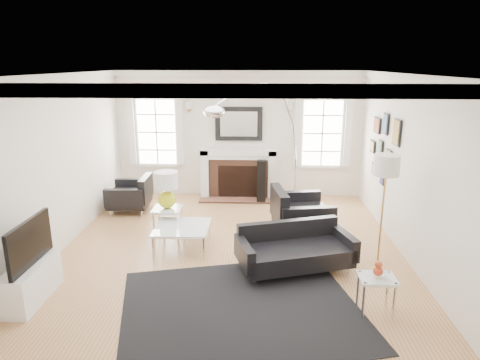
{
  "coord_description": "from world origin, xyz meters",
  "views": [
    {
      "loc": [
        0.43,
        -6.51,
        2.96
      ],
      "look_at": [
        0.14,
        0.3,
        1.09
      ],
      "focal_mm": 32.0,
      "sensor_mm": 36.0,
      "label": 1
    }
  ],
  "objects_px": {
    "sofa": "(294,250)",
    "armchair_right": "(298,214)",
    "fireplace": "(238,174)",
    "gourd_lamp": "(166,187)",
    "arc_floor_lamp": "(259,143)",
    "armchair_left": "(132,195)",
    "coffee_table": "(182,228)"
  },
  "relations": [
    {
      "from": "sofa",
      "to": "armchair_right",
      "type": "distance_m",
      "value": 1.29
    },
    {
      "from": "fireplace",
      "to": "sofa",
      "type": "distance_m",
      "value": 3.61
    },
    {
      "from": "gourd_lamp",
      "to": "arc_floor_lamp",
      "type": "height_order",
      "value": "arc_floor_lamp"
    },
    {
      "from": "armchair_left",
      "to": "armchair_right",
      "type": "relative_size",
      "value": 0.77
    },
    {
      "from": "armchair_left",
      "to": "coffee_table",
      "type": "distance_m",
      "value": 2.26
    },
    {
      "from": "gourd_lamp",
      "to": "arc_floor_lamp",
      "type": "relative_size",
      "value": 0.24
    },
    {
      "from": "sofa",
      "to": "coffee_table",
      "type": "height_order",
      "value": "sofa"
    },
    {
      "from": "fireplace",
      "to": "coffee_table",
      "type": "xyz_separation_m",
      "value": [
        -0.79,
        -2.84,
        -0.19
      ]
    },
    {
      "from": "gourd_lamp",
      "to": "arc_floor_lamp",
      "type": "bearing_deg",
      "value": 38.05
    },
    {
      "from": "fireplace",
      "to": "sofa",
      "type": "height_order",
      "value": "fireplace"
    },
    {
      "from": "sofa",
      "to": "arc_floor_lamp",
      "type": "bearing_deg",
      "value": 102.92
    },
    {
      "from": "sofa",
      "to": "armchair_left",
      "type": "xyz_separation_m",
      "value": [
        -3.12,
        2.45,
        0.04
      ]
    },
    {
      "from": "fireplace",
      "to": "arc_floor_lamp",
      "type": "distance_m",
      "value": 1.53
    },
    {
      "from": "armchair_left",
      "to": "sofa",
      "type": "bearing_deg",
      "value": -38.1
    },
    {
      "from": "armchair_left",
      "to": "coffee_table",
      "type": "relative_size",
      "value": 1.04
    },
    {
      "from": "gourd_lamp",
      "to": "armchair_left",
      "type": "bearing_deg",
      "value": 127.12
    },
    {
      "from": "coffee_table",
      "to": "arc_floor_lamp",
      "type": "bearing_deg",
      "value": 53.95
    },
    {
      "from": "fireplace",
      "to": "armchair_right",
      "type": "distance_m",
      "value": 2.48
    },
    {
      "from": "coffee_table",
      "to": "gourd_lamp",
      "type": "xyz_separation_m",
      "value": [
        -0.33,
        0.47,
        0.55
      ]
    },
    {
      "from": "fireplace",
      "to": "sofa",
      "type": "relative_size",
      "value": 0.93
    },
    {
      "from": "armchair_right",
      "to": "fireplace",
      "type": "bearing_deg",
      "value": 117.6
    },
    {
      "from": "arc_floor_lamp",
      "to": "fireplace",
      "type": "bearing_deg",
      "value": 111.3
    },
    {
      "from": "coffee_table",
      "to": "arc_floor_lamp",
      "type": "distance_m",
      "value": 2.37
    },
    {
      "from": "sofa",
      "to": "coffee_table",
      "type": "bearing_deg",
      "value": 160.24
    },
    {
      "from": "fireplace",
      "to": "armchair_left",
      "type": "distance_m",
      "value": 2.38
    },
    {
      "from": "gourd_lamp",
      "to": "coffee_table",
      "type": "bearing_deg",
      "value": -54.46
    },
    {
      "from": "sofa",
      "to": "armchair_left",
      "type": "distance_m",
      "value": 3.96
    },
    {
      "from": "armchair_right",
      "to": "arc_floor_lamp",
      "type": "relative_size",
      "value": 0.44
    },
    {
      "from": "fireplace",
      "to": "gourd_lamp",
      "type": "xyz_separation_m",
      "value": [
        -1.12,
        -2.37,
        0.37
      ]
    },
    {
      "from": "sofa",
      "to": "arc_floor_lamp",
      "type": "distance_m",
      "value": 2.66
    },
    {
      "from": "armchair_right",
      "to": "coffee_table",
      "type": "bearing_deg",
      "value": -161.57
    },
    {
      "from": "armchair_right",
      "to": "gourd_lamp",
      "type": "relative_size",
      "value": 1.83
    }
  ]
}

